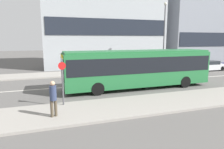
{
  "coord_description": "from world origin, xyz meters",
  "views": [
    {
      "loc": [
        -4.45,
        -16.78,
        4.02
      ],
      "look_at": [
        0.57,
        -1.71,
        1.19
      ],
      "focal_mm": 32.0,
      "sensor_mm": 36.0,
      "label": 1
    }
  ],
  "objects": [
    {
      "name": "sidewalk_far",
      "position": [
        0.0,
        6.25,
        0.07
      ],
      "size": [
        44.0,
        3.5,
        0.13
      ],
      "color": "gray",
      "rests_on": "ground_plane"
    },
    {
      "name": "sidewalk_near",
      "position": [
        0.0,
        -6.25,
        0.07
      ],
      "size": [
        44.0,
        3.5,
        0.13
      ],
      "color": "gray",
      "rests_on": "ground_plane"
    },
    {
      "name": "lane_centerline",
      "position": [
        0.0,
        0.0,
        0.0
      ],
      "size": [
        41.8,
        0.16,
        0.01
      ],
      "color": "silver",
      "rests_on": "ground_plane"
    },
    {
      "name": "city_bus",
      "position": [
        2.75,
        -2.01,
        1.79
      ],
      "size": [
        12.22,
        2.63,
        3.1
      ],
      "rotation": [
        0.0,
        0.0,
        0.09
      ],
      "color": "#236B38",
      "rests_on": "ground_plane"
    },
    {
      "name": "pedestrian_near_stop",
      "position": [
        -4.2,
        -6.7,
        1.19
      ],
      "size": [
        0.34,
        0.34,
        1.85
      ],
      "rotation": [
        0.0,
        0.0,
        3.44
      ],
      "color": "#4C4233",
      "rests_on": "sidewalk_near"
    },
    {
      "name": "ground_plane",
      "position": [
        0.0,
        0.0,
        0.0
      ],
      "size": [
        120.0,
        120.0,
        0.0
      ],
      "primitive_type": "plane",
      "color": "#595654"
    },
    {
      "name": "parked_car_0",
      "position": [
        15.49,
        3.59,
        0.61
      ],
      "size": [
        4.6,
        1.79,
        1.27
      ],
      "color": "silver",
      "rests_on": "ground_plane"
    },
    {
      "name": "bus_stop_sign",
      "position": [
        -3.59,
        -4.97,
        1.67
      ],
      "size": [
        0.44,
        0.12,
        2.63
      ],
      "color": "#4C4C51",
      "rests_on": "sidewalk_near"
    },
    {
      "name": "street_lamp",
      "position": [
        9.55,
        4.94,
        5.06
      ],
      "size": [
        0.36,
        0.36,
        8.26
      ],
      "color": "#4C4C51",
      "rests_on": "sidewalk_far"
    },
    {
      "name": "apartment_block_right_tower",
      "position": [
        21.59,
        12.47,
        7.18
      ],
      "size": [
        13.19,
        6.03,
        14.38
      ],
      "color": "gray",
      "rests_on": "ground_plane"
    }
  ]
}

